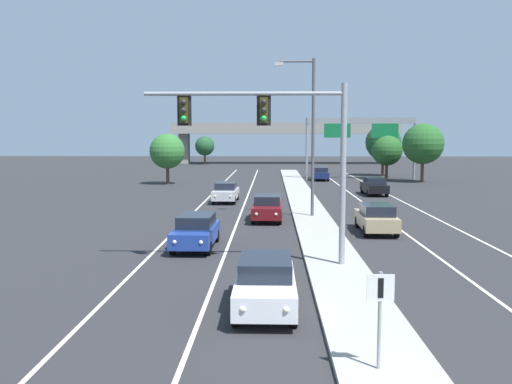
% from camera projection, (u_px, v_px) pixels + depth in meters
% --- Properties ---
extents(median_island, '(2.40, 110.00, 0.15)m').
position_uv_depth(median_island, '(324.00, 242.00, 26.36)').
color(median_island, '#9E9B93').
rests_on(median_island, ground).
extents(lane_stripe_oncoming_center, '(0.14, 100.00, 0.01)m').
position_uv_depth(lane_stripe_oncoming_center, '(238.00, 221.00, 33.46)').
color(lane_stripe_oncoming_center, silver).
rests_on(lane_stripe_oncoming_center, ground).
extents(lane_stripe_receding_center, '(0.14, 100.00, 0.01)m').
position_uv_depth(lane_stripe_receding_center, '(389.00, 222.00, 33.20)').
color(lane_stripe_receding_center, silver).
rests_on(lane_stripe_receding_center, ground).
extents(edge_stripe_left, '(0.14, 100.00, 0.01)m').
position_uv_depth(edge_stripe_left, '(185.00, 221.00, 33.55)').
color(edge_stripe_left, silver).
rests_on(edge_stripe_left, ground).
extents(edge_stripe_right, '(0.14, 100.00, 0.01)m').
position_uv_depth(edge_stripe_right, '(443.00, 222.00, 33.10)').
color(edge_stripe_right, silver).
rests_on(edge_stripe_right, ground).
extents(overhead_signal_mast, '(8.00, 0.44, 7.20)m').
position_uv_depth(overhead_signal_mast, '(279.00, 135.00, 21.17)').
color(overhead_signal_mast, gray).
rests_on(overhead_signal_mast, median_island).
extents(median_sign_post, '(0.60, 0.10, 2.20)m').
position_uv_depth(median_sign_post, '(380.00, 306.00, 11.75)').
color(median_sign_post, gray).
rests_on(median_sign_post, median_island).
extents(street_lamp_median, '(2.58, 0.28, 10.00)m').
position_uv_depth(street_lamp_median, '(310.00, 128.00, 34.14)').
color(street_lamp_median, '#4C4C51').
rests_on(street_lamp_median, median_island).
extents(car_oncoming_white, '(1.82, 4.47, 1.58)m').
position_uv_depth(car_oncoming_white, '(265.00, 283.00, 16.41)').
color(car_oncoming_white, silver).
rests_on(car_oncoming_white, ground).
extents(car_oncoming_blue, '(1.89, 4.50, 1.58)m').
position_uv_depth(car_oncoming_blue, '(196.00, 231.00, 25.37)').
color(car_oncoming_blue, navy).
rests_on(car_oncoming_blue, ground).
extents(car_oncoming_darkred, '(1.92, 4.51, 1.58)m').
position_uv_depth(car_oncoming_darkred, '(267.00, 207.00, 33.62)').
color(car_oncoming_darkred, '#5B0F14').
rests_on(car_oncoming_darkred, ground).
extents(car_oncoming_silver, '(1.91, 4.50, 1.58)m').
position_uv_depth(car_oncoming_silver, '(226.00, 192.00, 42.88)').
color(car_oncoming_silver, '#B7B7BC').
rests_on(car_oncoming_silver, ground).
extents(car_receding_tan, '(1.88, 4.49, 1.58)m').
position_uv_depth(car_receding_tan, '(376.00, 218.00, 29.40)').
color(car_receding_tan, tan).
rests_on(car_receding_tan, ground).
extents(car_receding_black, '(1.86, 4.49, 1.58)m').
position_uv_depth(car_receding_black, '(374.00, 186.00, 47.97)').
color(car_receding_black, black).
rests_on(car_receding_black, ground).
extents(car_receding_navy, '(1.89, 4.50, 1.58)m').
position_uv_depth(car_receding_navy, '(320.00, 173.00, 63.74)').
color(car_receding_navy, '#141E4C').
rests_on(car_receding_navy, ground).
extents(highway_sign_gantry, '(13.28, 0.42, 7.50)m').
position_uv_depth(highway_sign_gantry, '(361.00, 128.00, 64.56)').
color(highway_sign_gantry, gray).
rests_on(highway_sign_gantry, ground).
extents(overpass_bridge, '(42.40, 6.40, 7.65)m').
position_uv_depth(overpass_bridge, '(285.00, 133.00, 101.27)').
color(overpass_bridge, gray).
rests_on(overpass_bridge, ground).
extents(tree_far_left_c, '(3.82, 3.82, 5.53)m').
position_uv_depth(tree_far_left_c, '(167.00, 151.00, 58.24)').
color(tree_far_left_c, '#4C3823').
rests_on(tree_far_left_c, ground).
extents(tree_far_right_a, '(4.66, 4.66, 6.74)m').
position_uv_depth(tree_far_right_a, '(383.00, 142.00, 70.42)').
color(tree_far_right_a, '#4C3823').
rests_on(tree_far_right_a, ground).
extents(tree_far_right_c, '(4.62, 4.62, 6.69)m').
position_uv_depth(tree_far_right_c, '(423.00, 144.00, 60.65)').
color(tree_far_right_c, '#4C3823').
rests_on(tree_far_right_c, ground).
extents(tree_far_right_b, '(3.71, 3.71, 5.37)m').
position_uv_depth(tree_far_right_b, '(387.00, 150.00, 65.03)').
color(tree_far_right_b, '#4C3823').
rests_on(tree_far_right_b, ground).
extents(tree_far_left_b, '(3.58, 3.58, 5.18)m').
position_uv_depth(tree_far_left_b, '(205.00, 146.00, 99.03)').
color(tree_far_left_b, '#4C3823').
rests_on(tree_far_left_b, ground).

